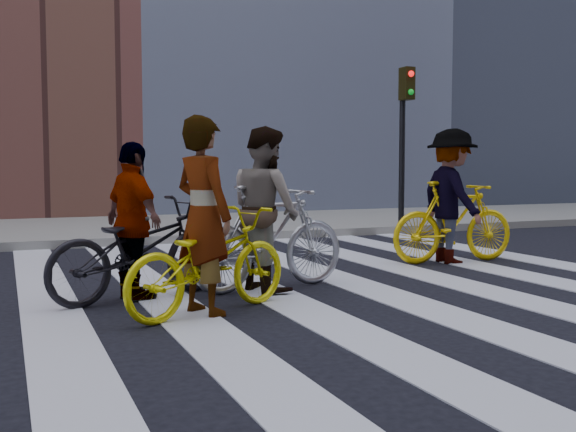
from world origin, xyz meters
TOP-DOWN VIEW (x-y plane):
  - ground at (0.00, 0.00)m, footprint 100.00×100.00m
  - sidewalk_far at (0.00, 7.50)m, footprint 100.00×5.00m
  - zebra_crosswalk at (0.00, 0.00)m, footprint 8.25×10.00m
  - traffic_signal at (4.40, 5.32)m, footprint 0.22×0.42m
  - bike_yellow_left at (-1.42, -0.53)m, footprint 1.94×1.33m
  - bike_silver_mid at (-0.47, 0.36)m, footprint 1.98×0.86m
  - bike_yellow_right at (2.65, 1.29)m, footprint 1.93×0.65m
  - bike_dark_rear at (-1.89, 0.37)m, footprint 2.10×1.30m
  - rider_left at (-1.47, -0.53)m, footprint 0.66×0.78m
  - rider_mid at (-0.52, 0.36)m, footprint 0.81×0.97m
  - rider_right at (2.60, 1.29)m, footprint 0.76×1.24m
  - rider_rear at (-1.94, 0.37)m, footprint 0.68×1.01m

SIDE VIEW (x-z plane):
  - ground at x=0.00m, z-range 0.00..0.00m
  - zebra_crosswalk at x=0.00m, z-range 0.00..0.01m
  - sidewalk_far at x=0.00m, z-range 0.00..0.15m
  - bike_yellow_left at x=-1.42m, z-range 0.00..0.97m
  - bike_dark_rear at x=-1.89m, z-range 0.00..1.04m
  - bike_yellow_right at x=2.65m, z-range 0.00..1.14m
  - bike_silver_mid at x=-0.47m, z-range 0.00..1.15m
  - rider_rear at x=-1.94m, z-range 0.00..1.60m
  - rider_mid at x=-0.52m, z-range 0.00..1.77m
  - rider_left at x=-1.47m, z-range 0.00..1.81m
  - rider_right at x=2.60m, z-range 0.00..1.86m
  - traffic_signal at x=4.40m, z-range 0.62..3.94m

